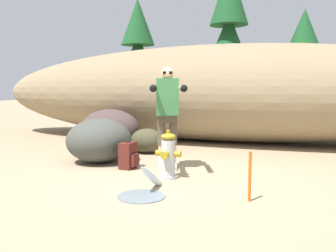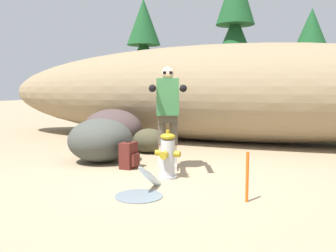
% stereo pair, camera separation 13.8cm
% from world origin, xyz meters
% --- Properties ---
extents(ground_plane, '(56.00, 56.00, 0.04)m').
position_xyz_m(ground_plane, '(0.00, 0.00, -0.02)').
color(ground_plane, '#998466').
extents(dirt_embankment, '(12.92, 3.20, 2.43)m').
position_xyz_m(dirt_embankment, '(0.00, 4.27, 1.22)').
color(dirt_embankment, '#897556').
rests_on(dirt_embankment, ground_plane).
extents(fire_hydrant, '(0.39, 0.34, 0.73)m').
position_xyz_m(fire_hydrant, '(0.12, 0.16, 0.33)').
color(fire_hydrant, '#B2B2B7').
rests_on(fire_hydrant, ground_plane).
extents(hydrant_water_jet, '(0.60, 1.16, 0.59)m').
position_xyz_m(hydrant_water_jet, '(0.12, -0.53, 0.09)').
color(hydrant_water_jet, silver).
rests_on(hydrant_water_jet, ground_plane).
extents(utility_worker, '(0.73, 1.04, 1.68)m').
position_xyz_m(utility_worker, '(-0.08, 0.68, 1.06)').
color(utility_worker, beige).
rests_on(utility_worker, ground_plane).
extents(spare_backpack, '(0.30, 0.31, 0.47)m').
position_xyz_m(spare_backpack, '(-0.72, 0.54, 0.22)').
color(spare_backpack, '#511E19').
rests_on(spare_backpack, ground_plane).
extents(boulder_large, '(1.61, 1.50, 0.88)m').
position_xyz_m(boulder_large, '(-1.96, 2.15, 0.44)').
color(boulder_large, '#473836').
rests_on(boulder_large, ground_plane).
extents(boulder_mid, '(1.60, 1.62, 0.79)m').
position_xyz_m(boulder_mid, '(-1.45, 0.83, 0.40)').
color(boulder_mid, '#3F423C').
rests_on(boulder_mid, ground_plane).
extents(boulder_small, '(0.78, 0.73, 0.51)m').
position_xyz_m(boulder_small, '(-1.00, 1.98, 0.25)').
color(boulder_small, '#413E2A').
rests_on(boulder_small, ground_plane).
extents(pine_tree_far_left, '(2.21, 2.21, 5.11)m').
position_xyz_m(pine_tree_far_left, '(-4.58, 9.38, 2.83)').
color(pine_tree_far_left, '#47331E').
rests_on(pine_tree_far_left, ground_plane).
extents(pine_tree_left, '(2.75, 2.75, 7.07)m').
position_xyz_m(pine_tree_left, '(-1.21, 12.13, 3.76)').
color(pine_tree_left, '#47331E').
rests_on(pine_tree_left, ground_plane).
extents(pine_tree_center, '(2.27, 2.27, 4.78)m').
position_xyz_m(pine_tree_center, '(2.09, 12.20, 2.64)').
color(pine_tree_center, '#47331E').
rests_on(pine_tree_center, ground_plane).
extents(survey_stake, '(0.04, 0.04, 0.60)m').
position_xyz_m(survey_stake, '(1.41, -0.54, 0.30)').
color(survey_stake, '#E55914').
rests_on(survey_stake, ground_plane).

